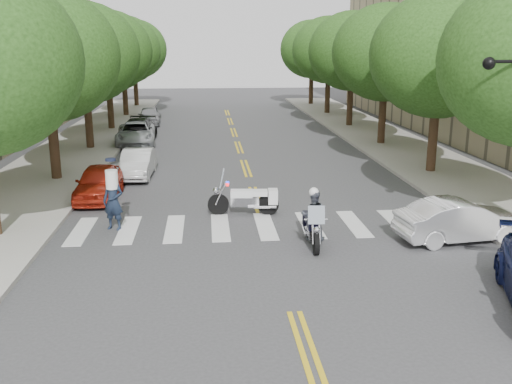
{
  "coord_description": "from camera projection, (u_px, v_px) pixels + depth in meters",
  "views": [
    {
      "loc": [
        -1.97,
        -12.04,
        6.07
      ],
      "look_at": [
        -0.35,
        6.21,
        1.3
      ],
      "focal_mm": 40.0,
      "sensor_mm": 36.0,
      "label": 1
    }
  ],
  "objects": [
    {
      "name": "officer_standing",
      "position": [
        113.0,
        201.0,
        19.03
      ],
      "size": [
        0.83,
        0.68,
        1.96
      ],
      "primitive_type": "imported",
      "rotation": [
        0.0,
        0.0,
        -0.35
      ],
      "color": "#162032",
      "rests_on": "ground"
    },
    {
      "name": "parked_car_a",
      "position": [
        99.0,
        183.0,
        22.84
      ],
      "size": [
        1.63,
        4.02,
        1.37
      ],
      "primitive_type": "imported",
      "rotation": [
        0.0,
        0.0,
        0.0
      ],
      "color": "#AC2312",
      "rests_on": "ground"
    },
    {
      "name": "tree_r_3",
      "position": [
        352.0,
        51.0,
        41.58
      ],
      "size": [
        6.4,
        6.4,
        8.45
      ],
      "color": "#382316",
      "rests_on": "ground"
    },
    {
      "name": "tree_r_1",
      "position": [
        439.0,
        56.0,
        26.15
      ],
      "size": [
        6.4,
        6.4,
        8.45
      ],
      "color": "#382316",
      "rests_on": "ground"
    },
    {
      "name": "tree_r_4",
      "position": [
        329.0,
        50.0,
        49.29
      ],
      "size": [
        6.4,
        6.4,
        8.45
      ],
      "color": "#382316",
      "rests_on": "ground"
    },
    {
      "name": "tree_r_2",
      "position": [
        386.0,
        53.0,
        33.87
      ],
      "size": [
        6.4,
        6.4,
        8.45
      ],
      "color": "#382316",
      "rests_on": "ground"
    },
    {
      "name": "tree_l_2",
      "position": [
        84.0,
        53.0,
        32.37
      ],
      "size": [
        6.4,
        6.4,
        8.45
      ],
      "color": "#382316",
      "rests_on": "ground"
    },
    {
      "name": "ground",
      "position": [
        294.0,
        312.0,
        13.31
      ],
      "size": [
        140.0,
        140.0,
        0.0
      ],
      "primitive_type": "plane",
      "color": "#38383A",
      "rests_on": "ground"
    },
    {
      "name": "sidewalk_right",
      "position": [
        392.0,
        144.0,
        35.31
      ],
      "size": [
        5.0,
        60.0,
        0.15
      ],
      "primitive_type": "cube",
      "color": "#9E9991",
      "rests_on": "ground"
    },
    {
      "name": "tree_l_3",
      "position": [
        107.0,
        51.0,
        40.08
      ],
      "size": [
        6.4,
        6.4,
        8.45
      ],
      "color": "#382316",
      "rests_on": "ground"
    },
    {
      "name": "parked_car_d",
      "position": [
        138.0,
        131.0,
        36.21
      ],
      "size": [
        2.29,
        5.06,
        1.44
      ],
      "primitive_type": "imported",
      "rotation": [
        0.0,
        0.0,
        -0.06
      ],
      "color": "black",
      "rests_on": "ground"
    },
    {
      "name": "parked_car_b",
      "position": [
        137.0,
        163.0,
        26.68
      ],
      "size": [
        1.49,
        3.95,
        1.29
      ],
      "primitive_type": "imported",
      "rotation": [
        0.0,
        0.0,
        -0.03
      ],
      "color": "silver",
      "rests_on": "ground"
    },
    {
      "name": "convertible",
      "position": [
        460.0,
        220.0,
        17.99
      ],
      "size": [
        4.22,
        1.94,
        1.34
      ],
      "primitive_type": "imported",
      "rotation": [
        0.0,
        0.0,
        1.7
      ],
      "color": "silver",
      "rests_on": "ground"
    },
    {
      "name": "tree_l_5",
      "position": [
        134.0,
        49.0,
        55.5
      ],
      "size": [
        6.4,
        6.4,
        8.45
      ],
      "color": "#382316",
      "rests_on": "ground"
    },
    {
      "name": "motorcycle_parked",
      "position": [
        250.0,
        199.0,
        20.78
      ],
      "size": [
        2.61,
        0.69,
        1.68
      ],
      "rotation": [
        0.0,
        0.0,
        1.5
      ],
      "color": "black",
      "rests_on": "ground"
    },
    {
      "name": "parked_car_c",
      "position": [
        136.0,
        134.0,
        35.25
      ],
      "size": [
        2.66,
        5.15,
        1.39
      ],
      "primitive_type": "imported",
      "rotation": [
        0.0,
        0.0,
        0.07
      ],
      "color": "#A1A4A8",
      "rests_on": "ground"
    },
    {
      "name": "parked_car_e",
      "position": [
        149.0,
        116.0,
        43.97
      ],
      "size": [
        1.82,
        4.1,
        1.37
      ],
      "primitive_type": "imported",
      "rotation": [
        0.0,
        0.0,
        0.05
      ],
      "color": "gray",
      "rests_on": "ground"
    },
    {
      "name": "tree_l_1",
      "position": [
        46.0,
        56.0,
        24.65
      ],
      "size": [
        6.4,
        6.4,
        8.45
      ],
      "color": "#382316",
      "rests_on": "ground"
    },
    {
      "name": "motorcycle_police",
      "position": [
        313.0,
        219.0,
        17.6
      ],
      "size": [
        0.8,
        2.28,
        1.85
      ],
      "rotation": [
        0.0,
        0.0,
        3.08
      ],
      "color": "black",
      "rests_on": "ground"
    },
    {
      "name": "sidewalk_left",
      "position": [
        79.0,
        149.0,
        33.69
      ],
      "size": [
        5.0,
        60.0,
        0.15
      ],
      "primitive_type": "cube",
      "color": "#9E9991",
      "rests_on": "ground"
    },
    {
      "name": "tree_l_4",
      "position": [
        122.0,
        50.0,
        47.79
      ],
      "size": [
        6.4,
        6.4,
        8.45
      ],
      "color": "#382316",
      "rests_on": "ground"
    },
    {
      "name": "tree_r_5",
      "position": [
        312.0,
        49.0,
        57.0
      ],
      "size": [
        6.4,
        6.4,
        8.45
      ],
      "color": "#382316",
      "rests_on": "ground"
    }
  ]
}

